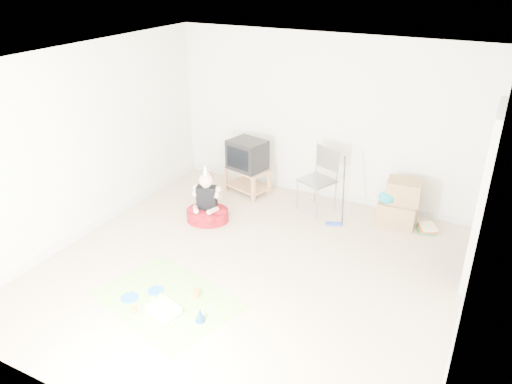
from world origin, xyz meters
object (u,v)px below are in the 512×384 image
at_px(folding_chair, 317,180).
at_px(cardboard_boxes, 399,204).
at_px(tv_stand, 247,178).
at_px(crt_tv, 247,155).
at_px(birthday_cake, 164,310).
at_px(seated_woman, 207,208).

distance_m(folding_chair, cardboard_boxes, 1.25).
xyz_separation_m(tv_stand, cardboard_boxes, (2.47, 0.06, 0.07)).
bearing_deg(crt_tv, cardboard_boxes, 14.96).
height_order(tv_stand, birthday_cake, tv_stand).
height_order(crt_tv, folding_chair, folding_chair).
bearing_deg(tv_stand, birthday_cake, -78.30).
height_order(tv_stand, cardboard_boxes, cardboard_boxes).
xyz_separation_m(cardboard_boxes, birthday_cake, (-1.81, -3.26, -0.29)).
relative_size(crt_tv, folding_chair, 0.54).
xyz_separation_m(crt_tv, folding_chair, (1.24, -0.07, -0.17)).
distance_m(crt_tv, cardboard_boxes, 2.50).
bearing_deg(tv_stand, seated_woman, -93.54).
distance_m(tv_stand, crt_tv, 0.42).
relative_size(crt_tv, cardboard_boxes, 0.81).
xyz_separation_m(folding_chair, seated_woman, (-1.31, -1.06, -0.30)).
xyz_separation_m(crt_tv, cardboard_boxes, (2.47, 0.06, -0.34)).
xyz_separation_m(tv_stand, crt_tv, (0.00, -0.00, 0.42)).
relative_size(crt_tv, birthday_cake, 1.40).
xyz_separation_m(tv_stand, folding_chair, (1.24, -0.07, 0.24)).
bearing_deg(seated_woman, folding_chair, 39.02).
bearing_deg(folding_chair, crt_tv, 176.75).
height_order(crt_tv, cardboard_boxes, crt_tv).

